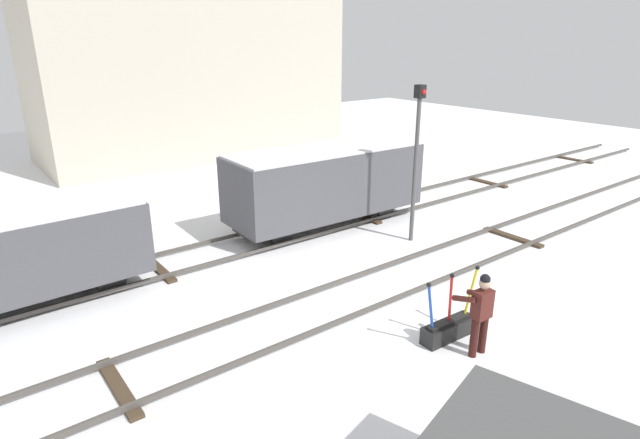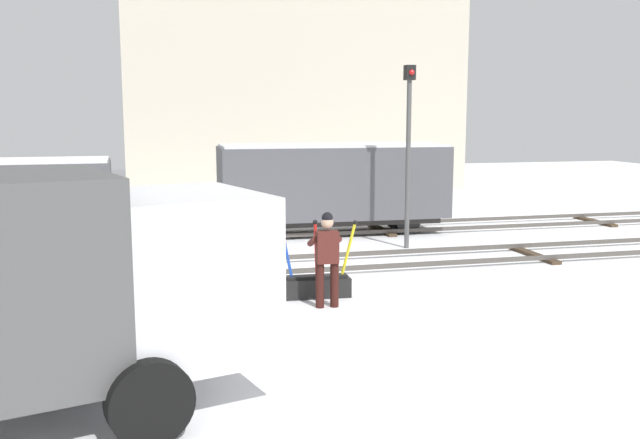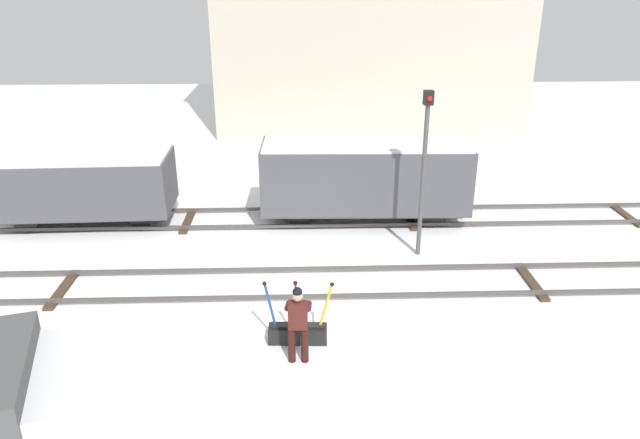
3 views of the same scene
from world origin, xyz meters
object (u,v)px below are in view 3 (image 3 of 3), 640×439
Objects in this scene: switch_lever_frame at (298,331)px; freight_car_far_end at (365,177)px; signal_post at (424,160)px; freight_car_mid_siding at (85,184)px; rail_worker at (298,320)px.

switch_lever_frame is 0.23× the size of freight_car_far_end.
freight_car_mid_siding is (-9.86, 2.54, -1.44)m from signal_post.
freight_car_mid_siding is at bearing 134.14° from rail_worker.
rail_worker reaches higher than switch_lever_frame.
signal_post is 0.71× the size of freight_car_far_end.
rail_worker is at bearing -104.19° from freight_car_far_end.
switch_lever_frame is 9.40m from freight_car_mid_siding.
rail_worker is 0.32× the size of freight_car_mid_siding.
signal_post is 10.28m from freight_car_mid_siding.
freight_car_mid_siding is 8.59m from freight_car_far_end.
freight_car_far_end reaches higher than freight_car_mid_siding.
freight_car_far_end reaches higher than rail_worker.
freight_car_far_end is at bearing 77.05° from rail_worker.
switch_lever_frame is 0.87× the size of rail_worker.
freight_car_far_end is (-1.27, 2.54, -1.28)m from signal_post.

